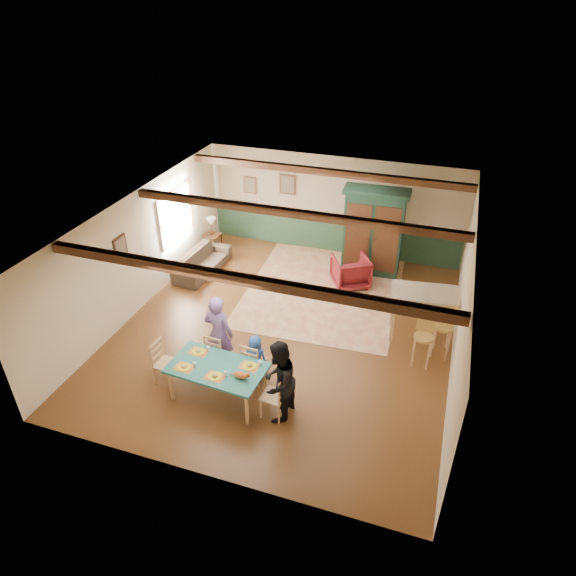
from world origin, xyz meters
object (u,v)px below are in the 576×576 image
(person_man, at_px, (219,333))
(counter_table, at_px, (421,314))
(armoire, at_px, (373,232))
(table_lamp, at_px, (211,226))
(person_woman, at_px, (278,382))
(dining_chair_far_right, at_px, (254,361))
(end_table, at_px, (213,243))
(bar_stool_left, at_px, (423,342))
(cat, at_px, (241,374))
(armchair, at_px, (351,271))
(dining_chair_end_right, at_px, (274,395))
(dining_chair_far_left, at_px, (218,351))
(sofa, at_px, (202,262))
(dining_chair_end_left, at_px, (167,363))
(dining_table, at_px, (218,382))
(person_child, at_px, (256,357))
(bar_stool_right, at_px, (443,332))

(person_man, distance_m, counter_table, 4.26)
(armoire, bearing_deg, table_lamp, -178.14)
(armoire, bearing_deg, person_woman, -97.75)
(dining_chair_far_right, distance_m, end_table, 5.50)
(person_man, height_order, bar_stool_left, person_man)
(dining_chair_far_right, xyz_separation_m, cat, (0.09, -0.79, 0.35))
(armoire, xyz_separation_m, armchair, (-0.34, -0.85, -0.74))
(bar_stool_left, bearing_deg, dining_chair_end_right, -136.92)
(dining_chair_far_left, bearing_deg, dining_chair_far_right, -180.00)
(cat, bearing_deg, table_lamp, 124.63)
(person_woman, relative_size, sofa, 0.83)
(dining_chair_end_left, bearing_deg, armchair, -24.25)
(dining_chair_far_left, distance_m, person_woman, 1.75)
(person_woman, relative_size, counter_table, 1.17)
(table_lamp, bearing_deg, dining_chair_far_left, -63.02)
(armchair, distance_m, sofa, 3.85)
(counter_table, bearing_deg, sofa, 169.36)
(dining_chair_far_left, relative_size, armoire, 0.40)
(dining_chair_end_left, distance_m, table_lamp, 5.37)
(dining_table, relative_size, end_table, 3.23)
(dining_chair_end_left, relative_size, person_woman, 0.58)
(person_man, xyz_separation_m, armoire, (2.07, 4.74, 0.30))
(dining_chair_far_left, distance_m, dining_chair_far_right, 0.76)
(dining_chair_end_right, xyz_separation_m, armoire, (0.65, 5.61, 0.67))
(dining_table, bearing_deg, person_child, 59.20)
(dining_chair_far_right, xyz_separation_m, person_woman, (0.76, -0.75, 0.33))
(person_child, distance_m, bar_stool_right, 3.79)
(end_table, bearing_deg, counter_table, -20.05)
(armoire, bearing_deg, dining_chair_end_right, -98.72)
(person_child, bearing_deg, dining_chair_far_left, 5.71)
(person_man, height_order, end_table, person_man)
(dining_table, height_order, dining_chair_end_right, dining_chair_end_right)
(table_lamp, bearing_deg, bar_stool_right, -22.56)
(dining_chair_far_right, distance_m, cat, 0.87)
(dining_chair_far_right, height_order, end_table, dining_chair_far_right)
(dining_chair_far_right, distance_m, dining_chair_end_right, 0.99)
(dining_chair_end_left, distance_m, person_woman, 2.32)
(cat, relative_size, end_table, 0.65)
(dining_table, xyz_separation_m, counter_table, (3.27, 3.07, 0.20))
(person_child, bearing_deg, bar_stool_right, -146.70)
(armchair, xyz_separation_m, counter_table, (1.87, -1.61, 0.17))
(dining_chair_far_right, bearing_deg, dining_chair_end_left, 24.92)
(armoire, bearing_deg, armchair, -114.13)
(dining_chair_far_right, bearing_deg, counter_table, -135.35)
(dining_chair_end_right, bearing_deg, person_child, -136.85)
(dining_chair_end_left, relative_size, person_child, 0.95)
(dining_chair_far_left, height_order, person_child, person_child)
(dining_chair_far_right, xyz_separation_m, person_man, (-0.76, 0.13, 0.37))
(dining_chair_far_right, bearing_deg, person_child, -90.00)
(dining_chair_far_left, xyz_separation_m, person_woman, (1.52, -0.80, 0.33))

